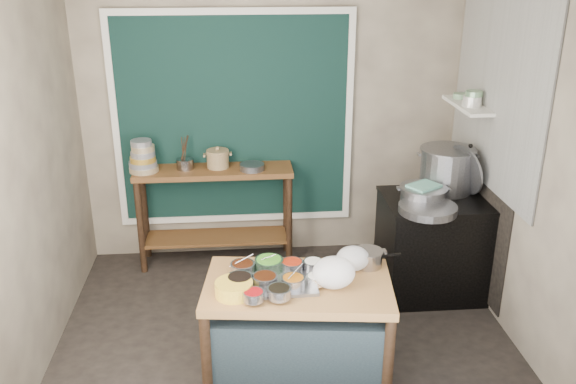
{
  "coord_description": "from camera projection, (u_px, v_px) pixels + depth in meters",
  "views": [
    {
      "loc": [
        -0.33,
        -4.05,
        2.81
      ],
      "look_at": [
        0.05,
        0.25,
        1.1
      ],
      "focal_mm": 38.0,
      "sensor_mm": 36.0,
      "label": 1
    }
  ],
  "objects": [
    {
      "name": "floor",
      "position": [
        285.0,
        334.0,
        4.82
      ],
      "size": [
        3.5,
        3.0,
        0.02
      ],
      "primitive_type": "cube",
      "color": "#29231F",
      "rests_on": "ground"
    },
    {
      "name": "bowl_stack",
      "position": [
        143.0,
        158.0,
        5.48
      ],
      "size": [
        0.26,
        0.26,
        0.29
      ],
      "color": "tan",
      "rests_on": "back_counter"
    },
    {
      "name": "right_wall",
      "position": [
        524.0,
        159.0,
        4.44
      ],
      "size": [
        0.02,
        3.0,
        2.8
      ],
      "primitive_type": "cube",
      "color": "gray",
      "rests_on": "floor"
    },
    {
      "name": "shallow_pan",
      "position": [
        428.0,
        209.0,
        4.83
      ],
      "size": [
        0.52,
        0.52,
        0.06
      ],
      "primitive_type": "cylinder",
      "rotation": [
        0.0,
        0.0,
        0.14
      ],
      "color": "gray",
      "rests_on": "stove_top"
    },
    {
      "name": "stock_pot",
      "position": [
        447.0,
        169.0,
        5.22
      ],
      "size": [
        0.56,
        0.56,
        0.38
      ],
      "primitive_type": null,
      "rotation": [
        0.0,
        0.0,
        -0.17
      ],
      "color": "gray",
      "rests_on": "stove_top"
    },
    {
      "name": "tile_panel",
      "position": [
        498.0,
        83.0,
        4.78
      ],
      "size": [
        0.02,
        1.7,
        1.7
      ],
      "primitive_type": "cube",
      "color": "#B2B2AA",
      "rests_on": "right_wall"
    },
    {
      "name": "stove_block",
      "position": [
        434.0,
        247.0,
        5.28
      ],
      "size": [
        0.9,
        0.68,
        0.85
      ],
      "primitive_type": "cube",
      "color": "black",
      "rests_on": "floor"
    },
    {
      "name": "shelf_bowl_stack",
      "position": [
        473.0,
        99.0,
        5.03
      ],
      "size": [
        0.16,
        0.16,
        0.13
      ],
      "color": "silver",
      "rests_on": "wall_shelf"
    },
    {
      "name": "prep_table",
      "position": [
        298.0,
        330.0,
        4.2
      ],
      "size": [
        1.33,
        0.86,
        0.75
      ],
      "primitive_type": "cube",
      "rotation": [
        0.0,
        0.0,
        -0.12
      ],
      "color": "#905C34",
      "rests_on": "floor"
    },
    {
      "name": "wide_bowl",
      "position": [
        252.0,
        167.0,
        5.56
      ],
      "size": [
        0.25,
        0.25,
        0.06
      ],
      "primitive_type": "cylinder",
      "rotation": [
        0.0,
        0.0,
        0.13
      ],
      "color": "gray",
      "rests_on": "back_counter"
    },
    {
      "name": "plastic_bag_a",
      "position": [
        334.0,
        272.0,
        3.98
      ],
      "size": [
        0.34,
        0.31,
        0.21
      ],
      "primitive_type": "ellipsoid",
      "rotation": [
        0.0,
        0.0,
        -0.29
      ],
      "color": "white",
      "rests_on": "prep_table"
    },
    {
      "name": "condiment_bowls",
      "position": [
        272.0,
        276.0,
        4.04
      ],
      "size": [
        0.67,
        0.55,
        0.08
      ],
      "color": "gray",
      "rests_on": "condiment_tray"
    },
    {
      "name": "stove_top",
      "position": [
        439.0,
        200.0,
        5.11
      ],
      "size": [
        0.92,
        0.69,
        0.03
      ],
      "primitive_type": "cube",
      "color": "black",
      "rests_on": "stove_block"
    },
    {
      "name": "green_cloth",
      "position": [
        424.0,
        186.0,
        5.0
      ],
      "size": [
        0.31,
        0.29,
        0.02
      ],
      "primitive_type": "cube",
      "rotation": [
        0.0,
        0.0,
        0.56
      ],
      "color": "#64A086",
      "rests_on": "steamer"
    },
    {
      "name": "plastic_bag_b",
      "position": [
        353.0,
        258.0,
        4.21
      ],
      "size": [
        0.29,
        0.27,
        0.17
      ],
      "primitive_type": "ellipsoid",
      "rotation": [
        0.0,
        0.0,
        0.38
      ],
      "color": "white",
      "rests_on": "prep_table"
    },
    {
      "name": "curtain_panel",
      "position": [
        234.0,
        121.0,
        5.65
      ],
      "size": [
        2.1,
        0.02,
        1.9
      ],
      "primitive_type": "cube",
      "color": "black",
      "rests_on": "back_wall"
    },
    {
      "name": "condiment_tray",
      "position": [
        276.0,
        283.0,
        4.04
      ],
      "size": [
        0.54,
        0.39,
        0.02
      ],
      "primitive_type": "cube",
      "rotation": [
        0.0,
        0.0,
        0.04
      ],
      "color": "gray",
      "rests_on": "prep_table"
    },
    {
      "name": "left_wall",
      "position": [
        28.0,
        173.0,
        4.16
      ],
      "size": [
        0.02,
        3.0,
        2.8
      ],
      "primitive_type": "cube",
      "color": "gray",
      "rests_on": "floor"
    },
    {
      "name": "soot_patch",
      "position": [
        477.0,
        212.0,
        5.3
      ],
      "size": [
        0.01,
        1.3,
        1.3
      ],
      "primitive_type": "cube",
      "color": "black",
      "rests_on": "right_wall"
    },
    {
      "name": "pot_lid",
      "position": [
        466.0,
        169.0,
        5.14
      ],
      "size": [
        0.23,
        0.46,
        0.44
      ],
      "primitive_type": "cylinder",
      "rotation": [
        0.0,
        1.36,
        0.27
      ],
      "color": "gray",
      "rests_on": "stove_top"
    },
    {
      "name": "saucepan",
      "position": [
        368.0,
        258.0,
        4.27
      ],
      "size": [
        0.23,
        0.23,
        0.12
      ],
      "primitive_type": null,
      "rotation": [
        0.0,
        0.0,
        0.08
      ],
      "color": "gray",
      "rests_on": "prep_table"
    },
    {
      "name": "wall_shelf",
      "position": [
        468.0,
        105.0,
        5.14
      ],
      "size": [
        0.22,
        0.7,
        0.03
      ],
      "primitive_type": "cube",
      "color": "beige",
      "rests_on": "right_wall"
    },
    {
      "name": "steamer",
      "position": [
        423.0,
        194.0,
        5.02
      ],
      "size": [
        0.47,
        0.47,
        0.13
      ],
      "primitive_type": null,
      "rotation": [
        0.0,
        0.0,
        -0.17
      ],
      "color": "gray",
      "rests_on": "stove_top"
    },
    {
      "name": "back_counter",
      "position": [
        216.0,
        216.0,
        5.78
      ],
      "size": [
        1.45,
        0.4,
        0.95
      ],
      "primitive_type": "cube",
      "color": "brown",
      "rests_on": "floor"
    },
    {
      "name": "shelf_bowl_green",
      "position": [
        460.0,
        96.0,
        5.32
      ],
      "size": [
        0.12,
        0.12,
        0.04
      ],
      "primitive_type": "cylinder",
      "rotation": [
        0.0,
        0.0,
        0.02
      ],
      "color": "gray",
      "rests_on": "wall_shelf"
    },
    {
      "name": "ceramic_crock",
      "position": [
        218.0,
        160.0,
        5.61
      ],
      "size": [
        0.24,
        0.24,
        0.15
      ],
      "primitive_type": null,
      "rotation": [
        0.0,
        0.0,
        0.12
      ],
      "color": "olive",
      "rests_on": "back_counter"
    },
    {
      "name": "utensil_cup",
      "position": [
        185.0,
        164.0,
        5.58
      ],
      "size": [
        0.21,
        0.21,
        0.1
      ],
      "primitive_type": "cylinder",
      "rotation": [
        0.0,
        0.0,
        0.41
      ],
      "color": "gray",
      "rests_on": "back_counter"
    },
    {
      "name": "yellow_basin",
      "position": [
        234.0,
        289.0,
        3.9
      ],
      "size": [
        0.29,
        0.29,
        0.09
      ],
      "primitive_type": "cylinder",
      "rotation": [
        0.0,
        0.0,
        0.22
      ],
      "color": "gold",
      "rests_on": "prep_table"
    },
    {
      "name": "back_wall",
      "position": [
        271.0,
        113.0,
        5.7
      ],
      "size": [
        3.5,
        0.02,
        2.8
      ],
      "primitive_type": "cube",
      "color": "gray",
      "rests_on": "floor"
    },
    {
      "name": "curtain_frame",
      "position": [
        234.0,
        121.0,
        5.64
      ],
      "size": [
        2.22,
        0.03,
        2.02
      ],
      "primitive_type": null,
      "color": "beige",
      "rests_on": "back_wall"
    }
  ]
}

